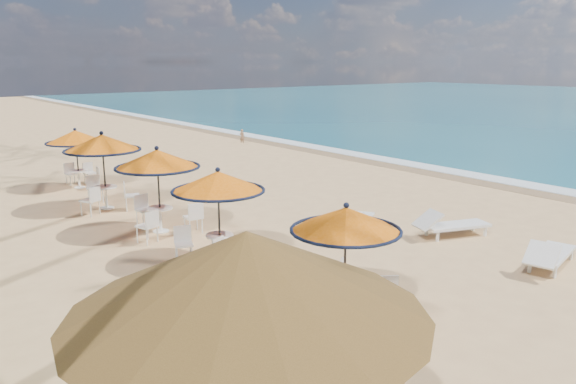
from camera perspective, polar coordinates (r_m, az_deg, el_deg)
name	(u,v)px	position (r m, az deg, el deg)	size (l,w,h in m)	color
ground	(466,258)	(14.95, 17.68, -6.40)	(160.00, 160.00, 0.00)	tan
foam_strip	(404,163)	(28.03, 11.66, 2.89)	(1.20, 140.00, 0.04)	white
wetsand_band	(391,165)	(27.35, 10.43, 2.70)	(1.40, 140.00, 0.02)	olive
station_0	(346,232)	(10.82, 5.90, -4.10)	(2.16, 2.16, 2.25)	black
station_1	(216,191)	(13.59, -7.36, 0.15)	(2.28, 2.28, 2.38)	black
station_2	(158,170)	(16.35, -13.07, 2.22)	(2.42, 2.42, 2.52)	black
station_3	(103,152)	(19.54, -18.31, 3.85)	(2.51, 2.54, 2.62)	black
station_4	(77,144)	(23.28, -20.64, 4.59)	(2.27, 2.27, 2.36)	black
lounger_near	(549,254)	(14.80, 25.03, -5.74)	(2.29, 1.17, 0.78)	white
lounger_mid	(449,224)	(16.47, 16.08, -3.15)	(2.31, 1.40, 0.79)	white
lounger_far	(357,220)	(16.56, 7.02, -2.79)	(1.99, 1.53, 0.70)	white
palapa	(247,275)	(6.13, -4.19, -8.41)	(4.04, 4.04, 3.08)	brown
person	(242,136)	(34.29, -4.69, 5.71)	(0.33, 0.22, 0.91)	#8B6446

